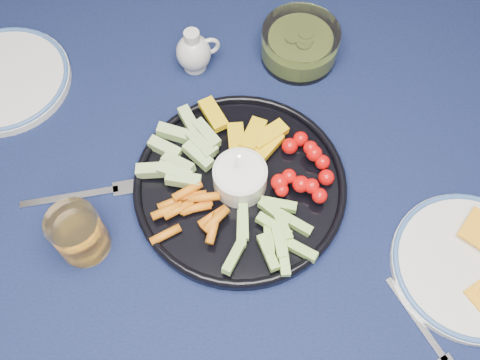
{
  "coord_description": "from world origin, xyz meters",
  "views": [
    {
      "loc": [
        -0.03,
        -0.31,
        1.5
      ],
      "look_at": [
        -0.04,
        0.06,
        0.78
      ],
      "focal_mm": 40.0,
      "sensor_mm": 36.0,
      "label": 1
    }
  ],
  "objects_px": {
    "cheese_plate": "(471,264)",
    "juice_tumbler": "(80,235)",
    "creamer_pitcher": "(194,52)",
    "side_plate_extra": "(4,79)",
    "dining_table": "(262,247)",
    "pickle_bowl": "(300,45)",
    "crudite_platter": "(239,183)"
  },
  "relations": [
    {
      "from": "cheese_plate",
      "to": "juice_tumbler",
      "type": "relative_size",
      "value": 2.58
    },
    {
      "from": "creamer_pitcher",
      "to": "side_plate_extra",
      "type": "distance_m",
      "value": 0.33
    },
    {
      "from": "dining_table",
      "to": "juice_tumbler",
      "type": "distance_m",
      "value": 0.3
    },
    {
      "from": "pickle_bowl",
      "to": "cheese_plate",
      "type": "bearing_deg",
      "value": -58.09
    },
    {
      "from": "crudite_platter",
      "to": "creamer_pitcher",
      "type": "height_order",
      "value": "crudite_platter"
    },
    {
      "from": "crudite_platter",
      "to": "side_plate_extra",
      "type": "xyz_separation_m",
      "value": [
        -0.41,
        0.19,
        -0.01
      ]
    },
    {
      "from": "pickle_bowl",
      "to": "juice_tumbler",
      "type": "bearing_deg",
      "value": -131.01
    },
    {
      "from": "pickle_bowl",
      "to": "juice_tumbler",
      "type": "relative_size",
      "value": 1.54
    },
    {
      "from": "dining_table",
      "to": "side_plate_extra",
      "type": "xyz_separation_m",
      "value": [
        -0.46,
        0.26,
        0.1
      ]
    },
    {
      "from": "creamer_pitcher",
      "to": "pickle_bowl",
      "type": "relative_size",
      "value": 0.62
    },
    {
      "from": "cheese_plate",
      "to": "side_plate_extra",
      "type": "distance_m",
      "value": 0.81
    },
    {
      "from": "crudite_platter",
      "to": "cheese_plate",
      "type": "bearing_deg",
      "value": -19.14
    },
    {
      "from": "dining_table",
      "to": "juice_tumbler",
      "type": "bearing_deg",
      "value": -172.25
    },
    {
      "from": "juice_tumbler",
      "to": "side_plate_extra",
      "type": "bearing_deg",
      "value": 122.93
    },
    {
      "from": "side_plate_extra",
      "to": "pickle_bowl",
      "type": "bearing_deg",
      "value": 8.45
    },
    {
      "from": "dining_table",
      "to": "juice_tumbler",
      "type": "relative_size",
      "value": 18.96
    },
    {
      "from": "creamer_pitcher",
      "to": "juice_tumbler",
      "type": "height_order",
      "value": "juice_tumbler"
    },
    {
      "from": "pickle_bowl",
      "to": "cheese_plate",
      "type": "distance_m",
      "value": 0.46
    },
    {
      "from": "crudite_platter",
      "to": "creamer_pitcher",
      "type": "xyz_separation_m",
      "value": [
        -0.08,
        0.24,
        0.02
      ]
    },
    {
      "from": "crudite_platter",
      "to": "creamer_pitcher",
      "type": "distance_m",
      "value": 0.26
    },
    {
      "from": "juice_tumbler",
      "to": "pickle_bowl",
      "type": "bearing_deg",
      "value": 48.99
    },
    {
      "from": "juice_tumbler",
      "to": "crudite_platter",
      "type": "bearing_deg",
      "value": 24.27
    },
    {
      "from": "dining_table",
      "to": "crudite_platter",
      "type": "bearing_deg",
      "value": 122.66
    },
    {
      "from": "creamer_pitcher",
      "to": "pickle_bowl",
      "type": "bearing_deg",
      "value": 8.78
    },
    {
      "from": "crudite_platter",
      "to": "cheese_plate",
      "type": "xyz_separation_m",
      "value": [
        0.34,
        -0.12,
        -0.01
      ]
    },
    {
      "from": "side_plate_extra",
      "to": "crudite_platter",
      "type": "bearing_deg",
      "value": -25.01
    },
    {
      "from": "crudite_platter",
      "to": "side_plate_extra",
      "type": "distance_m",
      "value": 0.46
    },
    {
      "from": "crudite_platter",
      "to": "dining_table",
      "type": "bearing_deg",
      "value": -57.34
    },
    {
      "from": "creamer_pitcher",
      "to": "cheese_plate",
      "type": "distance_m",
      "value": 0.56
    },
    {
      "from": "creamer_pitcher",
      "to": "side_plate_extra",
      "type": "height_order",
      "value": "creamer_pitcher"
    },
    {
      "from": "crudite_platter",
      "to": "juice_tumbler",
      "type": "height_order",
      "value": "crudite_platter"
    },
    {
      "from": "dining_table",
      "to": "pickle_bowl",
      "type": "bearing_deg",
      "value": 80.36
    }
  ]
}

